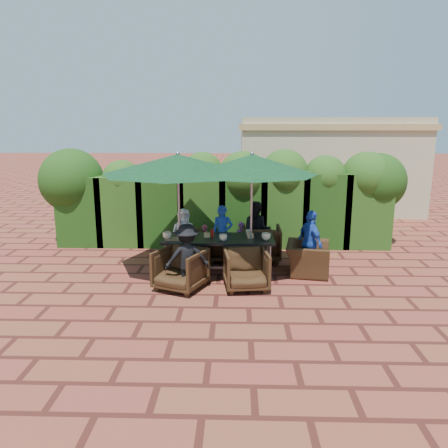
{
  "coord_description": "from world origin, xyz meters",
  "views": [
    {
      "loc": [
        0.35,
        -8.4,
        2.94
      ],
      "look_at": [
        0.09,
        0.4,
        0.96
      ],
      "focal_mm": 35.0,
      "sensor_mm": 36.0,
      "label": 1
    }
  ],
  "objects_px": {
    "dining_table": "(218,241)",
    "chair_near_left": "(180,267)",
    "chair_near_right": "(246,268)",
    "chair_end_right": "(308,253)",
    "umbrella_left": "(178,164)",
    "chair_far_right": "(261,241)",
    "umbrella_right": "(252,165)",
    "chair_far_left": "(186,244)",
    "chair_far_mid": "(225,245)"
  },
  "relations": [
    {
      "from": "umbrella_left",
      "to": "chair_far_left",
      "type": "bearing_deg",
      "value": 89.17
    },
    {
      "from": "umbrella_left",
      "to": "chair_far_left",
      "type": "height_order",
      "value": "umbrella_left"
    },
    {
      "from": "chair_far_mid",
      "to": "chair_end_right",
      "type": "relative_size",
      "value": 0.74
    },
    {
      "from": "chair_far_right",
      "to": "chair_near_right",
      "type": "xyz_separation_m",
      "value": [
        -0.37,
        -1.78,
        -0.02
      ]
    },
    {
      "from": "umbrella_left",
      "to": "chair_far_left",
      "type": "distance_m",
      "value": 2.05
    },
    {
      "from": "chair_near_left",
      "to": "chair_end_right",
      "type": "xyz_separation_m",
      "value": [
        2.47,
        0.95,
        0.0
      ]
    },
    {
      "from": "chair_far_left",
      "to": "chair_end_right",
      "type": "height_order",
      "value": "chair_end_right"
    },
    {
      "from": "chair_far_right",
      "to": "chair_end_right",
      "type": "bearing_deg",
      "value": 135.95
    },
    {
      "from": "dining_table",
      "to": "chair_near_right",
      "type": "bearing_deg",
      "value": -57.02
    },
    {
      "from": "chair_far_mid",
      "to": "chair_near_left",
      "type": "bearing_deg",
      "value": 65.35
    },
    {
      "from": "dining_table",
      "to": "chair_far_left",
      "type": "relative_size",
      "value": 2.97
    },
    {
      "from": "chair_far_right",
      "to": "chair_end_right",
      "type": "distance_m",
      "value": 1.25
    },
    {
      "from": "umbrella_left",
      "to": "chair_far_right",
      "type": "distance_m",
      "value": 2.64
    },
    {
      "from": "chair_far_right",
      "to": "chair_near_right",
      "type": "relative_size",
      "value": 1.06
    },
    {
      "from": "umbrella_left",
      "to": "chair_far_mid",
      "type": "bearing_deg",
      "value": 45.19
    },
    {
      "from": "dining_table",
      "to": "chair_far_mid",
      "type": "height_order",
      "value": "dining_table"
    },
    {
      "from": "umbrella_right",
      "to": "chair_far_mid",
      "type": "xyz_separation_m",
      "value": [
        -0.55,
        0.92,
        -1.86
      ]
    },
    {
      "from": "chair_near_left",
      "to": "chair_end_right",
      "type": "height_order",
      "value": "chair_end_right"
    },
    {
      "from": "dining_table",
      "to": "umbrella_left",
      "type": "distance_m",
      "value": 1.73
    },
    {
      "from": "chair_near_left",
      "to": "chair_far_left",
      "type": "bearing_deg",
      "value": 117.08
    },
    {
      "from": "umbrella_right",
      "to": "chair_end_right",
      "type": "bearing_deg",
      "value": 6.17
    },
    {
      "from": "dining_table",
      "to": "chair_end_right",
      "type": "bearing_deg",
      "value": 2.08
    },
    {
      "from": "chair_far_right",
      "to": "chair_near_left",
      "type": "relative_size",
      "value": 1.02
    },
    {
      "from": "chair_near_right",
      "to": "umbrella_right",
      "type": "bearing_deg",
      "value": 75.02
    },
    {
      "from": "dining_table",
      "to": "umbrella_right",
      "type": "relative_size",
      "value": 0.87
    },
    {
      "from": "chair_far_left",
      "to": "chair_far_mid",
      "type": "xyz_separation_m",
      "value": [
        0.87,
        -0.02,
        -0.02
      ]
    },
    {
      "from": "dining_table",
      "to": "chair_near_left",
      "type": "xyz_separation_m",
      "value": [
        -0.66,
        -0.88,
        -0.26
      ]
    },
    {
      "from": "dining_table",
      "to": "chair_near_left",
      "type": "distance_m",
      "value": 1.14
    },
    {
      "from": "chair_near_left",
      "to": "chair_near_right",
      "type": "xyz_separation_m",
      "value": [
        1.21,
        0.04,
        -0.01
      ]
    },
    {
      "from": "chair_far_left",
      "to": "chair_end_right",
      "type": "bearing_deg",
      "value": 146.15
    },
    {
      "from": "chair_far_left",
      "to": "chair_far_mid",
      "type": "bearing_deg",
      "value": 162.49
    },
    {
      "from": "umbrella_right",
      "to": "chair_far_left",
      "type": "bearing_deg",
      "value": 146.32
    },
    {
      "from": "dining_table",
      "to": "chair_near_left",
      "type": "bearing_deg",
      "value": -126.91
    },
    {
      "from": "chair_far_left",
      "to": "chair_near_left",
      "type": "bearing_deg",
      "value": 77.05
    },
    {
      "from": "umbrella_left",
      "to": "dining_table",
      "type": "bearing_deg",
      "value": 1.57
    },
    {
      "from": "chair_near_left",
      "to": "umbrella_left",
      "type": "bearing_deg",
      "value": 121.34
    },
    {
      "from": "umbrella_left",
      "to": "chair_far_right",
      "type": "xyz_separation_m",
      "value": [
        1.69,
        0.96,
        -1.79
      ]
    },
    {
      "from": "chair_far_left",
      "to": "chair_far_mid",
      "type": "relative_size",
      "value": 1.05
    },
    {
      "from": "chair_far_mid",
      "to": "chair_far_left",
      "type": "bearing_deg",
      "value": -2.3
    },
    {
      "from": "umbrella_right",
      "to": "chair_near_right",
      "type": "bearing_deg",
      "value": -97.62
    },
    {
      "from": "chair_end_right",
      "to": "chair_near_right",
      "type": "bearing_deg",
      "value": 135.91
    },
    {
      "from": "chair_end_right",
      "to": "chair_far_mid",
      "type": "bearing_deg",
      "value": 75.17
    },
    {
      "from": "dining_table",
      "to": "chair_far_right",
      "type": "bearing_deg",
      "value": 45.63
    },
    {
      "from": "umbrella_left",
      "to": "chair_far_mid",
      "type": "distance_m",
      "value": 2.24
    },
    {
      "from": "umbrella_right",
      "to": "umbrella_left",
      "type": "bearing_deg",
      "value": 178.46
    },
    {
      "from": "chair_far_mid",
      "to": "chair_far_right",
      "type": "bearing_deg",
      "value": -175.9
    },
    {
      "from": "umbrella_right",
      "to": "chair_far_mid",
      "type": "height_order",
      "value": "umbrella_right"
    },
    {
      "from": "chair_end_right",
      "to": "umbrella_left",
      "type": "bearing_deg",
      "value": 102.16
    },
    {
      "from": "umbrella_right",
      "to": "chair_near_right",
      "type": "height_order",
      "value": "umbrella_right"
    },
    {
      "from": "umbrella_right",
      "to": "chair_far_left",
      "type": "height_order",
      "value": "umbrella_right"
    }
  ]
}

